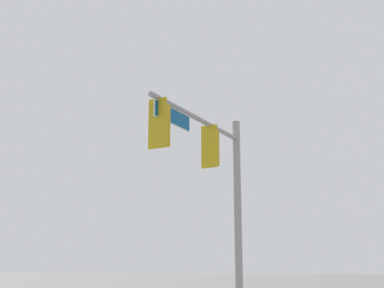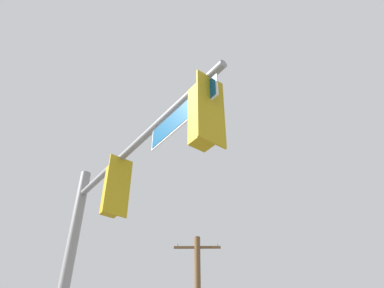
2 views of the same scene
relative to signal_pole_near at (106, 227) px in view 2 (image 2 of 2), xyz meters
name	(u,v)px [view 2 (image 2 of 2)]	position (x,y,z in m)	size (l,w,h in m)	color
signal_pole_near	(106,227)	(0.00, 0.00, 0.00)	(5.44, 0.84, 6.47)	gray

